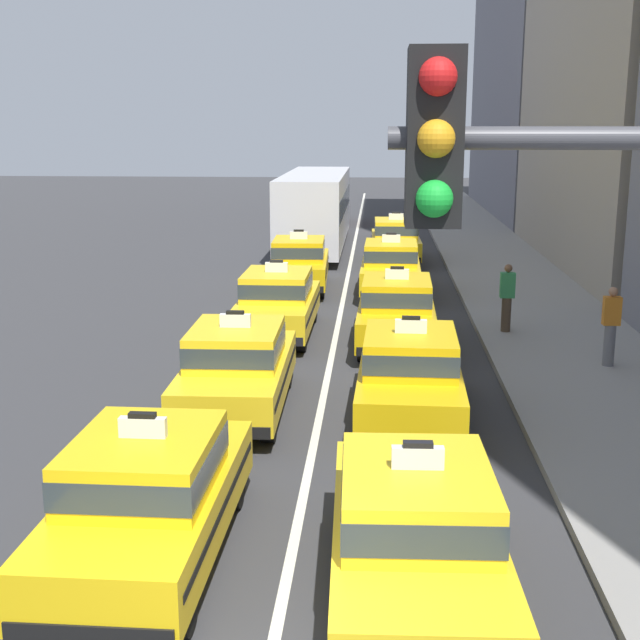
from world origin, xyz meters
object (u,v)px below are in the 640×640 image
object	(u,v)px
pedestrian_near_crosswalk	(611,326)
pedestrian_by_storefront	(507,297)
sedan_left_sixth	(330,208)
taxi_left_third	(277,302)
taxi_right_nearest	(415,530)
taxi_right_fifth	(395,240)
taxi_right_third	(396,310)
taxi_left_fourth	(299,263)
bus_left_fifth	(316,206)
taxi_right_fourth	(391,267)
taxi_left_nearest	(149,495)
taxi_left_second	(237,367)
taxi_right_second	(410,374)

from	to	relation	value
pedestrian_near_crosswalk	pedestrian_by_storefront	size ratio (longest dim) A/B	1.01
sedan_left_sixth	pedestrian_by_storefront	distance (m)	25.42
taxi_left_third	sedan_left_sixth	world-z (taller)	taxi_left_third
taxi_right_nearest	taxi_right_fifth	size ratio (longest dim) A/B	1.00
sedan_left_sixth	pedestrian_by_storefront	xyz separation A→B (m)	(5.82, -24.74, 0.17)
taxi_left_third	pedestrian_by_storefront	size ratio (longest dim) A/B	2.67
taxi_right_third	pedestrian_by_storefront	size ratio (longest dim) A/B	2.69
taxi_left_fourth	taxi_right_third	xyz separation A→B (m)	(2.99, -6.99, 0.00)
taxi_left_third	taxi_right_third	bearing A→B (deg)	-14.75
bus_left_fifth	pedestrian_by_storefront	bearing A→B (deg)	-68.68
taxi_right_nearest	pedestrian_near_crosswalk	size ratio (longest dim) A/B	2.67
taxi_right_third	pedestrian_near_crosswalk	world-z (taller)	taxi_right_third
taxi_right_fourth	pedestrian_by_storefront	bearing A→B (deg)	-62.24
taxi_left_nearest	pedestrian_near_crosswalk	size ratio (longest dim) A/B	2.65
taxi_left_fourth	taxi_left_second	bearing A→B (deg)	-90.19
taxi_right_nearest	taxi_right_fourth	xyz separation A→B (m)	(-0.03, 17.81, 0.00)
taxi_right_nearest	taxi_right_fifth	bearing A→B (deg)	89.41
taxi_left_third	taxi_right_nearest	world-z (taller)	same
taxi_right_fifth	pedestrian_near_crosswalk	size ratio (longest dim) A/B	2.65
taxi_right_third	taxi_right_fifth	distance (m)	12.84
taxi_left_nearest	taxi_left_third	xyz separation A→B (m)	(0.23, 11.46, 0.00)
taxi_left_second	pedestrian_near_crosswalk	xyz separation A→B (m)	(7.58, 3.14, 0.15)
pedestrian_near_crosswalk	taxi_left_nearest	bearing A→B (deg)	-131.61
taxi_left_fourth	sedan_left_sixth	world-z (taller)	taxi_left_fourth
taxi_left_nearest	sedan_left_sixth	size ratio (longest dim) A/B	1.05
pedestrian_by_storefront	taxi_left_second	bearing A→B (deg)	-133.42
taxi_left_nearest	taxi_left_second	distance (m)	5.58
taxi_left_third	bus_left_fifth	distance (m)	15.41
taxi_left_second	taxi_right_fourth	distance (m)	11.89
taxi_right_fifth	pedestrian_near_crosswalk	world-z (taller)	taxi_right_fifth
sedan_left_sixth	taxi_right_third	world-z (taller)	taxi_right_third
taxi_left_second	sedan_left_sixth	size ratio (longest dim) A/B	1.05
sedan_left_sixth	taxi_right_third	bearing A→B (deg)	-83.26
taxi_left_third	taxi_right_second	xyz separation A→B (m)	(3.10, -6.11, 0.00)
taxi_left_third	taxi_left_fourth	xyz separation A→B (m)	(-0.02, 6.21, 0.00)
taxi_left_third	taxi_right_nearest	distance (m)	12.53
taxi_left_second	taxi_right_fifth	distance (m)	18.24
bus_left_fifth	sedan_left_sixth	world-z (taller)	bus_left_fifth
taxi_left_second	taxi_right_third	world-z (taller)	same
taxi_right_second	bus_left_fifth	bearing A→B (deg)	98.61
taxi_left_third	taxi_left_fourth	size ratio (longest dim) A/B	0.99
bus_left_fifth	pedestrian_near_crosswalk	xyz separation A→B (m)	(7.66, -18.12, -0.79)
taxi_left_third	taxi_right_second	size ratio (longest dim) A/B	0.99
taxi_left_nearest	pedestrian_by_storefront	distance (m)	13.16
taxi_right_nearest	taxi_right_fourth	world-z (taller)	same
taxi_right_nearest	taxi_right_second	xyz separation A→B (m)	(0.16, 6.07, 0.00)
sedan_left_sixth	taxi_left_nearest	bearing A→B (deg)	-90.25
taxi_left_nearest	taxi_right_nearest	distance (m)	3.26
taxi_right_second	taxi_right_fifth	world-z (taller)	same
sedan_left_sixth	pedestrian_near_crosswalk	world-z (taller)	pedestrian_near_crosswalk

